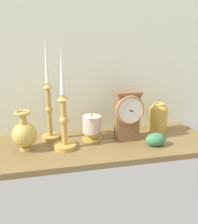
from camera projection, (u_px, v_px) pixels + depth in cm
name	position (u px, v px, depth cm)	size (l,w,h in cm)	color
ground_plane	(96.00, 146.00, 113.51)	(100.00, 36.00, 2.40)	olive
back_wall	(87.00, 62.00, 120.82)	(120.00, 2.00, 65.00)	white
mantel_clock	(127.00, 115.00, 114.25)	(12.66, 10.48, 21.80)	brown
candlestick_tall_left	(64.00, 118.00, 104.67)	(9.34, 9.34, 41.68)	gold
candlestick_tall_center	(49.00, 109.00, 113.34)	(8.17, 8.17, 44.49)	#B69345
brass_vase_bulbous	(24.00, 134.00, 104.99)	(9.93, 9.93, 16.41)	gold
brass_vase_jar	(158.00, 117.00, 124.62)	(8.39, 8.39, 13.95)	gold
pillar_candle_front	(92.00, 127.00, 115.90)	(8.96, 8.96, 11.96)	gold
ivy_sprig	(156.00, 139.00, 110.17)	(8.66, 6.06, 5.52)	#408253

